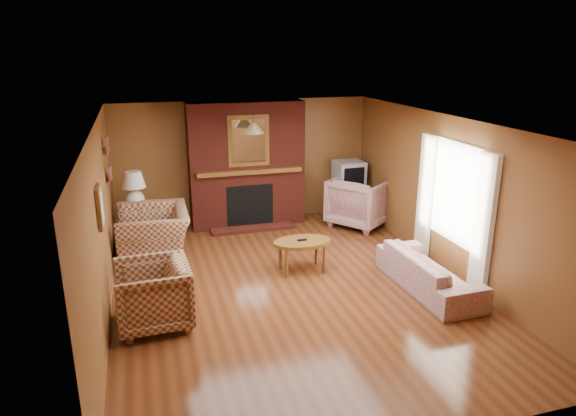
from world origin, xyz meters
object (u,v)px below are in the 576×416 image
object	(u,v)px
crt_tv	(349,174)
plaid_armchair	(153,295)
side_table	(138,226)
fireplace	(247,166)
table_lamp	(134,188)
floral_sofa	(429,271)
plaid_loveseat	(154,234)
tv_stand	(348,202)
floral_armchair	(360,202)
coffee_table	(302,244)

from	to	relation	value
crt_tv	plaid_armchair	bearing A→B (deg)	-140.55
side_table	crt_tv	world-z (taller)	crt_tv
fireplace	table_lamp	size ratio (longest dim) A/B	3.63
floral_sofa	crt_tv	world-z (taller)	crt_tv
plaid_loveseat	tv_stand	distance (m)	4.05
plaid_armchair	crt_tv	bearing A→B (deg)	127.12
plaid_armchair	floral_armchair	xyz separation A→B (m)	(4.03, 2.78, 0.06)
fireplace	crt_tv	size ratio (longest dim) A/B	4.27
fireplace	floral_sofa	size ratio (longest dim) A/B	1.28
table_lamp	tv_stand	distance (m)	4.22
tv_stand	crt_tv	bearing A→B (deg)	-89.07
plaid_loveseat	table_lamp	xyz separation A→B (m)	(-0.25, 0.74, 0.62)
plaid_armchair	plaid_loveseat	bearing A→B (deg)	175.08
fireplace	tv_stand	world-z (taller)	fireplace
plaid_loveseat	floral_sofa	world-z (taller)	plaid_loveseat
side_table	table_lamp	world-z (taller)	table_lamp
plaid_loveseat	crt_tv	bearing A→B (deg)	106.54
plaid_loveseat	coffee_table	size ratio (longest dim) A/B	1.43
floral_sofa	coffee_table	bearing A→B (deg)	52.91
fireplace	coffee_table	xyz separation A→B (m)	(0.34, -2.44, -0.74)
plaid_loveseat	plaid_armchair	world-z (taller)	plaid_loveseat
table_lamp	crt_tv	distance (m)	4.17
coffee_table	tv_stand	bearing A→B (deg)	52.83
plaid_armchair	crt_tv	xyz separation A→B (m)	(4.00, 3.29, 0.51)
floral_sofa	table_lamp	xyz separation A→B (m)	(-4.00, 3.03, 0.76)
fireplace	floral_armchair	size ratio (longest dim) A/B	2.30
plaid_loveseat	tv_stand	world-z (taller)	plaid_loveseat
tv_stand	coffee_table	bearing A→B (deg)	-126.24
plaid_loveseat	plaid_armchair	xyz separation A→B (m)	(-0.10, -2.21, -0.00)
floral_armchair	coffee_table	xyz separation A→B (m)	(-1.75, -1.75, -0.03)
table_lamp	side_table	bearing A→B (deg)	0.00
tv_stand	plaid_armchair	bearing A→B (deg)	-139.57
coffee_table	tv_stand	size ratio (longest dim) A/B	1.35
floral_armchair	table_lamp	world-z (taller)	table_lamp
plaid_armchair	floral_sofa	xyz separation A→B (m)	(3.85, -0.08, -0.14)
plaid_armchair	floral_armchair	size ratio (longest dim) A/B	0.88
plaid_armchair	tv_stand	size ratio (longest dim) A/B	1.36
floral_armchair	plaid_armchair	bearing A→B (deg)	88.05
side_table	tv_stand	xyz separation A→B (m)	(4.15, 0.35, 0.00)
plaid_loveseat	floral_sofa	size ratio (longest dim) A/B	0.69
fireplace	plaid_loveseat	size ratio (longest dim) A/B	1.86
side_table	crt_tv	bearing A→B (deg)	4.74
plaid_loveseat	coffee_table	xyz separation A→B (m)	(2.19, -1.17, 0.02)
coffee_table	plaid_loveseat	bearing A→B (deg)	151.80
side_table	crt_tv	xyz separation A→B (m)	(4.15, 0.34, 0.59)
floral_sofa	coffee_table	distance (m)	1.93
table_lamp	crt_tv	size ratio (longest dim) A/B	1.18
plaid_loveseat	table_lamp	world-z (taller)	table_lamp
side_table	plaid_loveseat	bearing A→B (deg)	-71.28
fireplace	coffee_table	world-z (taller)	fireplace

